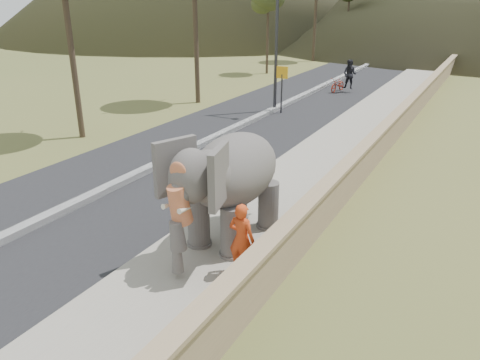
% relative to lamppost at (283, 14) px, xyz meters
% --- Properties ---
extents(ground, '(160.00, 160.00, 0.00)m').
position_rel_lamppost_xyz_m(ground, '(4.69, -13.06, -4.87)').
color(ground, olive).
rests_on(ground, ground).
extents(road, '(7.00, 120.00, 0.03)m').
position_rel_lamppost_xyz_m(road, '(-0.31, -3.06, -4.86)').
color(road, black).
rests_on(road, ground).
extents(median, '(0.35, 120.00, 0.22)m').
position_rel_lamppost_xyz_m(median, '(-0.31, -3.06, -4.76)').
color(median, black).
rests_on(median, ground).
extents(walkway, '(3.00, 120.00, 0.15)m').
position_rel_lamppost_xyz_m(walkway, '(4.69, -3.06, -4.80)').
color(walkway, '#9E9687').
rests_on(walkway, ground).
extents(parapet, '(0.30, 120.00, 1.10)m').
position_rel_lamppost_xyz_m(parapet, '(6.34, -3.06, -4.32)').
color(parapet, tan).
rests_on(parapet, ground).
extents(lamppost, '(1.76, 0.36, 8.00)m').
position_rel_lamppost_xyz_m(lamppost, '(0.00, 0.00, 0.00)').
color(lamppost, '#2B2A2F').
rests_on(lamppost, ground).
extents(signboard, '(0.60, 0.08, 2.40)m').
position_rel_lamppost_xyz_m(signboard, '(0.19, -0.29, -3.23)').
color(signboard, '#2D2D33').
rests_on(signboard, ground).
extents(elephant_and_man, '(2.30, 3.87, 2.72)m').
position_rel_lamppost_xyz_m(elephant_and_man, '(4.71, -13.23, -3.37)').
color(elephant_and_man, '#655F5B').
rests_on(elephant_and_man, ground).
extents(motorcyclist, '(1.58, 1.78, 2.04)m').
position_rel_lamppost_xyz_m(motorcyclist, '(1.34, 6.76, -4.05)').
color(motorcyclist, maroon).
rests_on(motorcyclist, ground).
extents(trees, '(48.55, 44.95, 9.26)m').
position_rel_lamppost_xyz_m(trees, '(4.97, 13.62, -0.85)').
color(trees, '#473828').
rests_on(trees, ground).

